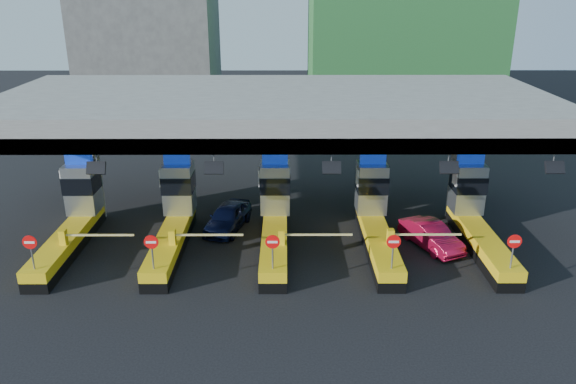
{
  "coord_description": "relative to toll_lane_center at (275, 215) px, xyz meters",
  "views": [
    {
      "loc": [
        0.55,
        -25.56,
        12.22
      ],
      "look_at": [
        0.66,
        0.0,
        2.72
      ],
      "focal_mm": 35.0,
      "sensor_mm": 36.0,
      "label": 1
    }
  ],
  "objects": [
    {
      "name": "red_car",
      "position": [
        7.69,
        -0.81,
        -0.77
      ],
      "size": [
        2.74,
        4.02,
        1.25
      ],
      "primitive_type": "imported",
      "rotation": [
        0.0,
        0.0,
        0.41
      ],
      "color": "maroon",
      "rests_on": "ground"
    },
    {
      "name": "toll_lane_far_left",
      "position": [
        -10.0,
        0.0,
        0.0
      ],
      "size": [
        4.43,
        8.0,
        4.16
      ],
      "color": "black",
      "rests_on": "ground"
    },
    {
      "name": "ground",
      "position": [
        -0.0,
        -0.28,
        -1.4
      ],
      "size": [
        120.0,
        120.0,
        0.0
      ],
      "primitive_type": "plane",
      "color": "black",
      "rests_on": "ground"
    },
    {
      "name": "toll_lane_center",
      "position": [
        0.0,
        0.0,
        0.0
      ],
      "size": [
        4.43,
        8.0,
        4.16
      ],
      "color": "black",
      "rests_on": "ground"
    },
    {
      "name": "toll_lane_right",
      "position": [
        5.0,
        0.0,
        0.0
      ],
      "size": [
        4.43,
        8.0,
        4.16
      ],
      "color": "black",
      "rests_on": "ground"
    },
    {
      "name": "toll_lane_far_right",
      "position": [
        10.0,
        0.0,
        0.0
      ],
      "size": [
        4.43,
        8.0,
        4.16
      ],
      "color": "black",
      "rests_on": "ground"
    },
    {
      "name": "bg_building_concrete",
      "position": [
        -14.0,
        35.72,
        7.6
      ],
      "size": [
        14.0,
        10.0,
        18.0
      ],
      "primitive_type": "cube",
      "color": "#4C4C49",
      "rests_on": "ground"
    },
    {
      "name": "van",
      "position": [
        -2.51,
        1.43,
        -0.71
      ],
      "size": [
        2.61,
        4.33,
        1.38
      ],
      "primitive_type": "imported",
      "rotation": [
        0.0,
        0.0,
        -0.26
      ],
      "color": "black",
      "rests_on": "ground"
    },
    {
      "name": "toll_canopy",
      "position": [
        -0.0,
        2.59,
        4.74
      ],
      "size": [
        28.0,
        12.09,
        7.0
      ],
      "color": "slate",
      "rests_on": "ground"
    },
    {
      "name": "toll_lane_left",
      "position": [
        -5.0,
        0.0,
        0.0
      ],
      "size": [
        4.43,
        8.0,
        4.16
      ],
      "color": "black",
      "rests_on": "ground"
    }
  ]
}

